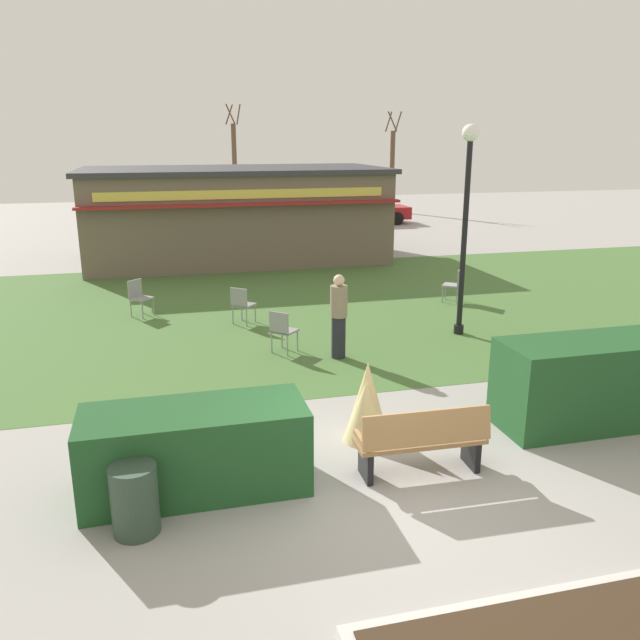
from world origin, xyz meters
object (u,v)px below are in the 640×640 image
object	(u,v)px
cafe_chair_north	(455,282)
tree_left_bg	(392,169)
parked_car_center_slot	(249,214)
tree_right_bg	(235,165)
trash_bin	(135,500)
cafe_chair_west	(242,302)
food_kiosk	(236,214)
parked_car_east_slot	(366,211)
lamppost_mid	(466,207)
person_strolling	(339,316)
parked_car_west_slot	(141,217)
cafe_chair_east	(139,295)
park_bench	(422,441)
cafe_chair_center	(282,328)

from	to	relation	value
cafe_chair_north	tree_left_bg	distance (m)	21.68
parked_car_center_slot	tree_right_bg	bearing A→B (deg)	87.90
trash_bin	cafe_chair_west	bearing A→B (deg)	74.28
trash_bin	cafe_chair_north	xyz separation A→B (m)	(8.01, 8.69, 0.13)
food_kiosk	parked_car_center_slot	xyz separation A→B (m)	(1.62, 8.20, -0.97)
tree_right_bg	parked_car_east_slot	bearing A→B (deg)	-51.76
lamppost_mid	person_strolling	size ratio (longest dim) A/B	2.67
trash_bin	food_kiosk	xyz separation A→B (m)	(3.19, 16.41, 1.21)
tree_right_bg	parked_car_west_slot	bearing A→B (deg)	-126.42
cafe_chair_east	parked_car_center_slot	xyz separation A→B (m)	(4.91, 15.28, 0.12)
tree_left_bg	tree_right_bg	size ratio (longest dim) A/B	0.93
park_bench	cafe_chair_east	distance (m)	9.65
food_kiosk	lamppost_mid	bearing A→B (deg)	-70.63
tree_right_bg	food_kiosk	bearing A→B (deg)	-96.99
lamppost_mid	parked_car_center_slot	size ratio (longest dim) A/B	1.04
lamppost_mid	parked_car_east_slot	world-z (taller)	lamppost_mid
park_bench	tree_left_bg	xyz separation A→B (m)	(10.34, 29.06, 1.98)
park_bench	cafe_chair_center	size ratio (longest dim) A/B	1.93
cafe_chair_north	lamppost_mid	bearing A→B (deg)	-113.74
trash_bin	food_kiosk	bearing A→B (deg)	79.02
lamppost_mid	tree_left_bg	world-z (taller)	tree_left_bg
person_strolling	parked_car_center_slot	xyz separation A→B (m)	(1.03, 19.50, -0.22)
food_kiosk	tree_right_bg	xyz separation A→B (m)	(1.89, 15.41, 1.04)
lamppost_mid	food_kiosk	size ratio (longest dim) A/B	0.43
cafe_chair_west	parked_car_west_slot	world-z (taller)	parked_car_west_slot
food_kiosk	cafe_chair_east	xyz separation A→B (m)	(-3.29, -7.08, -1.09)
cafe_chair_center	cafe_chair_west	bearing A→B (deg)	102.51
cafe_chair_west	parked_car_east_slot	distance (m)	18.71
parked_car_center_slot	parked_car_east_slot	distance (m)	5.94
cafe_chair_east	cafe_chair_center	size ratio (longest dim) A/B	1.00
trash_bin	cafe_chair_east	bearing A→B (deg)	90.63
park_bench	parked_car_east_slot	size ratio (longest dim) A/B	0.41
cafe_chair_east	tree_left_bg	distance (m)	24.60
park_bench	cafe_chair_north	world-z (taller)	park_bench
lamppost_mid	parked_car_west_slot	world-z (taller)	lamppost_mid
trash_bin	parked_car_west_slot	distance (m)	24.61
cafe_chair_center	tree_right_bg	bearing A→B (deg)	84.93
park_bench	person_strolling	size ratio (longest dim) A/B	1.01
cafe_chair_west	parked_car_center_slot	distance (m)	16.85
park_bench	lamppost_mid	world-z (taller)	lamppost_mid
parked_car_east_slot	tree_right_bg	size ratio (longest dim) A/B	0.70
trash_bin	cafe_chair_north	world-z (taller)	cafe_chair_north
food_kiosk	tree_right_bg	size ratio (longest dim) A/B	1.73
food_kiosk	cafe_chair_west	xyz separation A→B (m)	(-0.95, -8.46, -1.09)
cafe_chair_west	cafe_chair_center	xyz separation A→B (m)	(0.51, -2.30, 0.00)
trash_bin	parked_car_center_slot	size ratio (longest dim) A/B	0.19
parked_car_east_slot	parked_car_center_slot	bearing A→B (deg)	-179.97
trash_bin	tree_right_bg	world-z (taller)	tree_right_bg
lamppost_mid	tree_right_bg	xyz separation A→B (m)	(-1.77, 25.80, -0.16)
park_bench	parked_car_west_slot	bearing A→B (deg)	98.94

